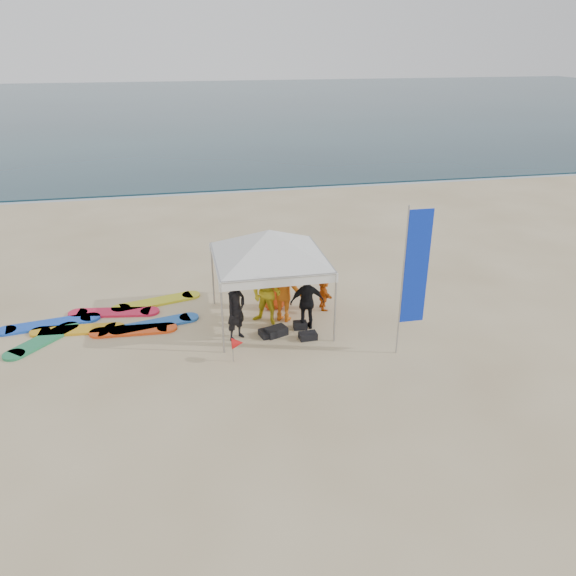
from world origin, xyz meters
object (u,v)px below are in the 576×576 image
(person_orange_b, at_px, (274,283))
(canopy_tent, at_px, (269,230))
(person_orange_a, at_px, (284,288))
(person_yellow, at_px, (266,293))
(marker_pennant, at_px, (237,343))
(surfboard_spread, at_px, (106,322))
(person_black_b, at_px, (307,302))
(person_black_a, at_px, (236,310))
(feather_flag, at_px, (415,269))
(person_seated, at_px, (324,293))

(person_orange_b, bearing_deg, canopy_tent, 77.68)
(person_orange_a, height_order, canopy_tent, canopy_tent)
(person_yellow, height_order, marker_pennant, person_yellow)
(person_yellow, relative_size, canopy_tent, 0.44)
(marker_pennant, bearing_deg, surfboard_spread, 140.89)
(person_black_b, height_order, canopy_tent, canopy_tent)
(person_black_a, relative_size, person_orange_b, 1.06)
(person_black_a, relative_size, canopy_tent, 0.41)
(person_black_a, bearing_deg, surfboard_spread, 113.86)
(person_orange_a, relative_size, person_black_b, 1.24)
(person_yellow, xyz_separation_m, person_orange_b, (0.36, 0.88, -0.11))
(feather_flag, bearing_deg, surfboard_spread, 157.36)
(person_seated, relative_size, marker_pennant, 1.56)
(canopy_tent, xyz_separation_m, surfboard_spread, (-4.50, 0.82, -2.63))
(person_orange_b, relative_size, person_seated, 1.59)
(feather_flag, xyz_separation_m, marker_pennant, (-4.23, 0.43, -1.76))
(person_orange_a, height_order, feather_flag, feather_flag)
(person_black_a, xyz_separation_m, person_orange_b, (1.28, 1.58, -0.05))
(person_orange_a, bearing_deg, person_orange_b, -47.03)
(person_seated, relative_size, surfboard_spread, 0.19)
(person_seated, bearing_deg, marker_pennant, 132.05)
(person_orange_a, relative_size, person_seated, 1.95)
(person_yellow, distance_m, marker_pennant, 2.16)
(person_black_a, xyz_separation_m, surfboard_spread, (-3.47, 1.59, -0.81))
(person_black_a, distance_m, person_black_b, 1.95)
(person_black_b, xyz_separation_m, person_orange_b, (-0.65, 1.40, 0.01))
(person_seated, height_order, marker_pennant, person_seated)
(person_yellow, xyz_separation_m, surfboard_spread, (-4.40, 0.88, -0.87))
(person_yellow, height_order, person_orange_a, person_orange_a)
(person_black_a, height_order, canopy_tent, canopy_tent)
(person_yellow, relative_size, marker_pennant, 2.83)
(feather_flag, relative_size, surfboard_spread, 0.75)
(canopy_tent, relative_size, marker_pennant, 6.37)
(person_orange_a, bearing_deg, person_yellow, 44.30)
(person_orange_b, xyz_separation_m, marker_pennant, (-1.40, -2.73, -0.30))
(person_black_a, xyz_separation_m, person_black_b, (1.94, 0.19, -0.06))
(person_black_b, bearing_deg, person_orange_a, -48.95)
(person_black_a, distance_m, person_orange_b, 2.04)
(marker_pennant, relative_size, surfboard_spread, 0.12)
(surfboard_spread, bearing_deg, canopy_tent, -10.29)
(person_orange_b, bearing_deg, feather_flag, 136.96)
(person_orange_a, height_order, marker_pennant, person_orange_a)
(feather_flag, bearing_deg, canopy_tent, 142.74)
(canopy_tent, distance_m, feather_flag, 3.90)
(person_black_b, relative_size, person_orange_b, 0.99)
(canopy_tent, bearing_deg, person_black_a, -143.14)
(person_yellow, distance_m, surfboard_spread, 4.57)
(person_black_b, height_order, person_seated, person_black_b)
(person_orange_b, distance_m, person_seated, 1.48)
(feather_flag, bearing_deg, person_seated, 116.77)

